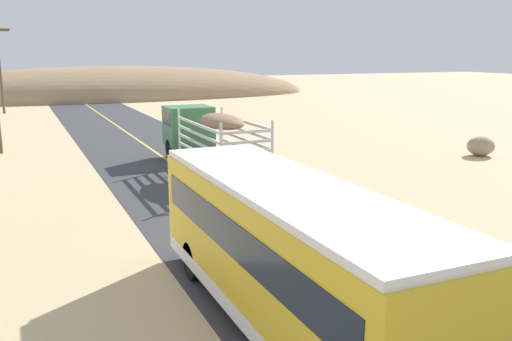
{
  "coord_description": "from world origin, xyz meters",
  "views": [
    {
      "loc": [
        -7.54,
        -9.01,
        5.92
      ],
      "look_at": [
        0.0,
        8.01,
        1.86
      ],
      "focal_mm": 38.23,
      "sensor_mm": 36.0,
      "label": 1
    }
  ],
  "objects_px": {
    "power_pole_far": "(0,66)",
    "boulder_near_shoulder": "(481,146)",
    "bus": "(287,251)",
    "livestock_truck": "(200,131)"
  },
  "relations": [
    {
      "from": "boulder_near_shoulder",
      "to": "power_pole_far",
      "type": "bearing_deg",
      "value": 125.55
    },
    {
      "from": "power_pole_far",
      "to": "boulder_near_shoulder",
      "type": "relative_size",
      "value": 5.24
    },
    {
      "from": "boulder_near_shoulder",
      "to": "bus",
      "type": "bearing_deg",
      "value": -145.52
    },
    {
      "from": "livestock_truck",
      "to": "boulder_near_shoulder",
      "type": "distance_m",
      "value": 16.28
    },
    {
      "from": "livestock_truck",
      "to": "power_pole_far",
      "type": "relative_size",
      "value": 1.14
    },
    {
      "from": "bus",
      "to": "power_pole_far",
      "type": "height_order",
      "value": "power_pole_far"
    },
    {
      "from": "bus",
      "to": "boulder_near_shoulder",
      "type": "distance_m",
      "value": 23.74
    },
    {
      "from": "power_pole_far",
      "to": "boulder_near_shoulder",
      "type": "xyz_separation_m",
      "value": [
        25.59,
        -35.81,
        -4.0
      ]
    },
    {
      "from": "livestock_truck",
      "to": "power_pole_far",
      "type": "distance_m",
      "value": 33.19
    },
    {
      "from": "livestock_truck",
      "to": "bus",
      "type": "relative_size",
      "value": 0.97
    }
  ]
}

